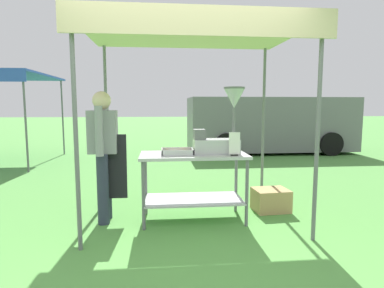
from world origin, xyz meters
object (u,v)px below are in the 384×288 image
at_px(donut_tray, 177,153).
at_px(donut_fryer, 221,129).
at_px(stall_canopy, 193,37).
at_px(van_grey, 268,124).
at_px(supply_crate, 271,200).
at_px(donut_cart, 194,171).
at_px(vendor, 104,150).
at_px(menu_sign, 234,146).

relative_size(donut_tray, donut_fryer, 0.47).
xyz_separation_m(stall_canopy, donut_tray, (-0.20, -0.15, -1.40)).
bearing_deg(donut_fryer, van_grey, 66.00).
distance_m(stall_canopy, donut_fryer, 1.17).
distance_m(donut_fryer, supply_crate, 1.28).
distance_m(donut_cart, supply_crate, 1.22).
bearing_deg(donut_tray, supply_crate, 13.36).
xyz_separation_m(stall_canopy, van_grey, (2.96, 5.78, -1.39)).
height_order(donut_tray, supply_crate, donut_tray).
xyz_separation_m(stall_canopy, donut_fryer, (0.34, -0.10, -1.12)).
bearing_deg(vendor, van_grey, 55.07).
relative_size(menu_sign, vendor, 0.17).
bearing_deg(van_grey, stall_canopy, -117.11).
xyz_separation_m(donut_tray, vendor, (-0.89, 0.12, 0.04)).
relative_size(stall_canopy, supply_crate, 5.37).
xyz_separation_m(donut_cart, donut_fryer, (0.34, -0.00, 0.52)).
distance_m(donut_tray, vendor, 0.90).
bearing_deg(vendor, supply_crate, 4.90).
distance_m(donut_cart, donut_fryer, 0.62).
relative_size(donut_tray, van_grey, 0.08).
bearing_deg(stall_canopy, menu_sign, -33.23).
bearing_deg(menu_sign, donut_cart, 156.17).
distance_m(donut_fryer, van_grey, 6.44).
distance_m(donut_fryer, menu_sign, 0.30).
height_order(donut_fryer, menu_sign, donut_fryer).
relative_size(donut_cart, menu_sign, 4.70).
relative_size(donut_fryer, vendor, 0.51).
relative_size(stall_canopy, van_grey, 0.53).
height_order(stall_canopy, donut_cart, stall_canopy).
bearing_deg(van_grey, donut_cart, -116.71).
bearing_deg(donut_cart, menu_sign, -23.83).
xyz_separation_m(donut_cart, vendor, (-1.10, 0.07, 0.28)).
bearing_deg(donut_fryer, donut_tray, -174.92).
bearing_deg(donut_tray, menu_sign, -12.85).
distance_m(donut_fryer, vendor, 1.46).
height_order(donut_cart, donut_tray, donut_tray).
bearing_deg(donut_fryer, donut_cart, 179.25).
bearing_deg(donut_cart, supply_crate, 13.15).
height_order(supply_crate, van_grey, van_grey).
distance_m(donut_tray, donut_fryer, 0.61).
bearing_deg(donut_fryer, stall_canopy, 163.00).
relative_size(vendor, supply_crate, 3.28).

